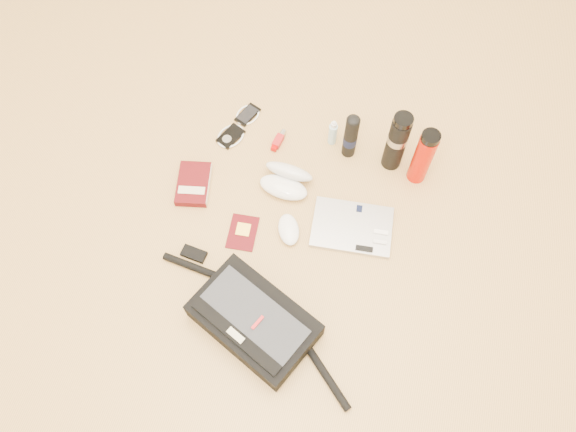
{
  "coord_description": "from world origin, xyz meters",
  "views": [
    {
      "loc": [
        0.19,
        -0.77,
        1.83
      ],
      "look_at": [
        -0.04,
        0.08,
        0.06
      ],
      "focal_mm": 35.0,
      "sensor_mm": 36.0,
      "label": 1
    }
  ],
  "objects_px": {
    "laptop": "(352,227)",
    "book": "(194,184)",
    "thermos_red": "(423,157)",
    "messenger_bag": "(253,320)",
    "thermos_black": "(397,141)"
  },
  "relations": [
    {
      "from": "thermos_black",
      "to": "thermos_red",
      "type": "distance_m",
      "value": 0.11
    },
    {
      "from": "thermos_black",
      "to": "thermos_red",
      "type": "bearing_deg",
      "value": -17.89
    },
    {
      "from": "laptop",
      "to": "thermos_red",
      "type": "xyz_separation_m",
      "value": [
        0.18,
        0.28,
        0.12
      ]
    },
    {
      "from": "thermos_red",
      "to": "thermos_black",
      "type": "bearing_deg",
      "value": 162.11
    },
    {
      "from": "thermos_black",
      "to": "messenger_bag",
      "type": "bearing_deg",
      "value": -113.12
    },
    {
      "from": "messenger_bag",
      "to": "laptop",
      "type": "xyz_separation_m",
      "value": [
        0.24,
        0.43,
        -0.04
      ]
    },
    {
      "from": "thermos_red",
      "to": "messenger_bag",
      "type": "bearing_deg",
      "value": -120.59
    },
    {
      "from": "thermos_black",
      "to": "laptop",
      "type": "bearing_deg",
      "value": -104.47
    },
    {
      "from": "book",
      "to": "thermos_red",
      "type": "height_order",
      "value": "thermos_red"
    },
    {
      "from": "messenger_bag",
      "to": "thermos_red",
      "type": "bearing_deg",
      "value": 83.62
    },
    {
      "from": "messenger_bag",
      "to": "book",
      "type": "xyz_separation_m",
      "value": [
        -0.37,
        0.44,
        -0.03
      ]
    },
    {
      "from": "book",
      "to": "messenger_bag",
      "type": "bearing_deg",
      "value": -62.34
    },
    {
      "from": "thermos_red",
      "to": "laptop",
      "type": "bearing_deg",
      "value": -123.25
    },
    {
      "from": "laptop",
      "to": "book",
      "type": "bearing_deg",
      "value": 172.96
    },
    {
      "from": "book",
      "to": "thermos_red",
      "type": "distance_m",
      "value": 0.84
    }
  ]
}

